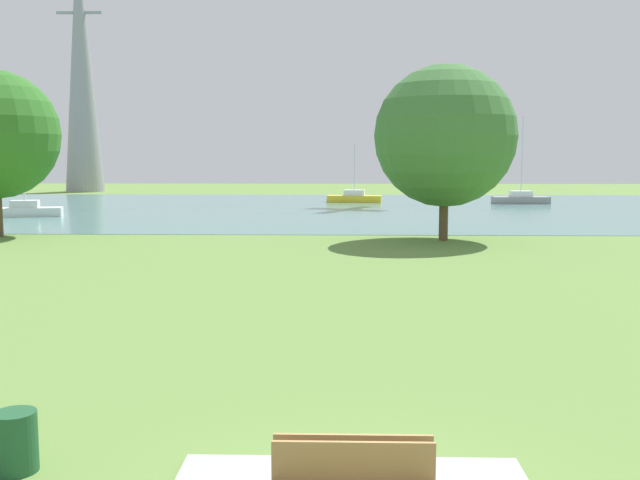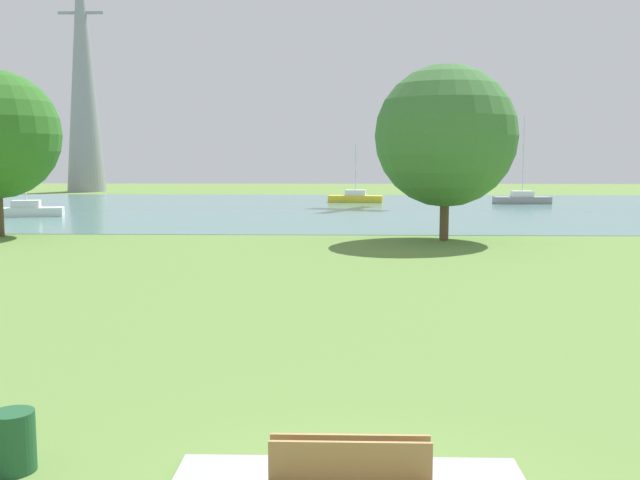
% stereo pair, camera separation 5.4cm
% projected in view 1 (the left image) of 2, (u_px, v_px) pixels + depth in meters
% --- Properties ---
extents(ground_plane, '(160.00, 160.00, 0.00)m').
position_uv_depth(ground_plane, '(344.00, 256.00, 30.02)').
color(ground_plane, olive).
extents(bench_facing_water, '(1.80, 0.48, 0.89)m').
position_uv_depth(bench_facing_water, '(353.00, 473.00, 8.39)').
color(bench_facing_water, '#A1A789').
rests_on(bench_facing_water, concrete_pad).
extents(litter_bin, '(0.56, 0.56, 0.80)m').
position_uv_depth(litter_bin, '(16.00, 442.00, 9.47)').
color(litter_bin, '#1E512D').
rests_on(litter_bin, ground).
extents(water_surface, '(140.00, 40.00, 0.02)m').
position_uv_depth(water_surface, '(342.00, 208.00, 57.83)').
color(water_surface, slate).
rests_on(water_surface, ground).
extents(sailboat_white, '(5.02, 2.61, 6.72)m').
position_uv_depth(sailboat_white, '(25.00, 210.00, 49.56)').
color(sailboat_white, white).
rests_on(sailboat_white, water_surface).
extents(sailboat_yellow, '(4.93, 1.99, 5.18)m').
position_uv_depth(sailboat_yellow, '(354.00, 197.00, 64.95)').
color(sailboat_yellow, yellow).
rests_on(sailboat_yellow, water_surface).
extents(sailboat_gray, '(4.87, 1.75, 7.50)m').
position_uv_depth(sailboat_gray, '(521.00, 198.00, 63.07)').
color(sailboat_gray, gray).
rests_on(sailboat_gray, water_surface).
extents(tree_west_near, '(6.85, 6.85, 8.49)m').
position_uv_depth(tree_west_near, '(445.00, 136.00, 35.09)').
color(tree_west_near, brown).
rests_on(tree_west_near, ground).
extents(electricity_pylon, '(6.40, 4.40, 29.19)m').
position_uv_depth(electricity_pylon, '(81.00, 64.00, 83.55)').
color(electricity_pylon, gray).
rests_on(electricity_pylon, ground).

